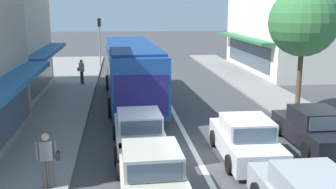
{
  "coord_description": "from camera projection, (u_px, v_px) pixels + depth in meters",
  "views": [
    {
      "loc": [
        -2.65,
        -12.79,
        5.23
      ],
      "look_at": [
        -0.43,
        4.85,
        1.2
      ],
      "focal_mm": 42.0,
      "sensor_mm": 36.0,
      "label": 1
    }
  ],
  "objects": [
    {
      "name": "ground_plane",
      "position": [
        197.0,
        157.0,
        13.86
      ],
      "size": [
        140.0,
        140.0,
        0.0
      ],
      "primitive_type": "plane",
      "color": "#3F3F42"
    },
    {
      "name": "lane_centre_line",
      "position": [
        180.0,
        124.0,
        17.73
      ],
      "size": [
        0.2,
        28.0,
        0.01
      ],
      "primitive_type": "cube",
      "color": "silver",
      "rests_on": "ground"
    },
    {
      "name": "sidewalk_left",
      "position": [
        33.0,
        116.0,
        18.82
      ],
      "size": [
        5.2,
        44.0,
        0.14
      ],
      "primitive_type": "cube",
      "color": "gray",
      "rests_on": "ground"
    },
    {
      "name": "kerb_right",
      "position": [
        292.0,
        107.0,
        20.41
      ],
      "size": [
        2.8,
        44.0,
        0.12
      ],
      "primitive_type": "cube",
      "color": "gray",
      "rests_on": "ground"
    },
    {
      "name": "building_right_far",
      "position": [
        293.0,
        23.0,
        31.81
      ],
      "size": [
        8.59,
        12.38,
        7.7
      ],
      "color": "silver",
      "rests_on": "ground"
    },
    {
      "name": "city_bus",
      "position": [
        132.0,
        68.0,
        21.48
      ],
      "size": [
        3.07,
        10.95,
        3.23
      ],
      "color": "#1E4C99",
      "rests_on": "ground"
    },
    {
      "name": "sedan_adjacent_lane_trail",
      "position": [
        151.0,
        175.0,
        10.87
      ],
      "size": [
        1.95,
        4.23,
        1.47
      ],
      "color": "#B7B29E",
      "rests_on": "ground"
    },
    {
      "name": "sedan_queue_far_back",
      "position": [
        246.0,
        140.0,
        13.67
      ],
      "size": [
        2.01,
        4.26,
        1.47
      ],
      "color": "silver",
      "rests_on": "ground"
    },
    {
      "name": "sedan_behind_bus_near",
      "position": [
        139.0,
        133.0,
        14.43
      ],
      "size": [
        1.99,
        4.25,
        1.47
      ],
      "color": "silver",
      "rests_on": "ground"
    },
    {
      "name": "parked_sedan_kerb_second",
      "position": [
        314.0,
        129.0,
        14.89
      ],
      "size": [
        1.93,
        4.22,
        1.47
      ],
      "color": "black",
      "rests_on": "ground"
    },
    {
      "name": "traffic_light_downstreet",
      "position": [
        100.0,
        34.0,
        33.31
      ],
      "size": [
        0.33,
        0.24,
        4.2
      ],
      "color": "gray",
      "rests_on": "ground"
    },
    {
      "name": "street_tree_right",
      "position": [
        303.0,
        22.0,
        18.63
      ],
      "size": [
        3.3,
        3.3,
        6.13
      ],
      "color": "brown",
      "rests_on": "ground"
    },
    {
      "name": "pedestrian_with_handbag_near",
      "position": [
        47.0,
        157.0,
        11.07
      ],
      "size": [
        0.65,
        0.29,
        1.63
      ],
      "color": "#4C4742",
      "rests_on": "sidewalk_left"
    },
    {
      "name": "pedestrian_browsing_midblock",
      "position": [
        82.0,
        70.0,
        26.03
      ],
      "size": [
        0.49,
        0.61,
        1.63
      ],
      "color": "#333338",
      "rests_on": "sidewalk_left"
    }
  ]
}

